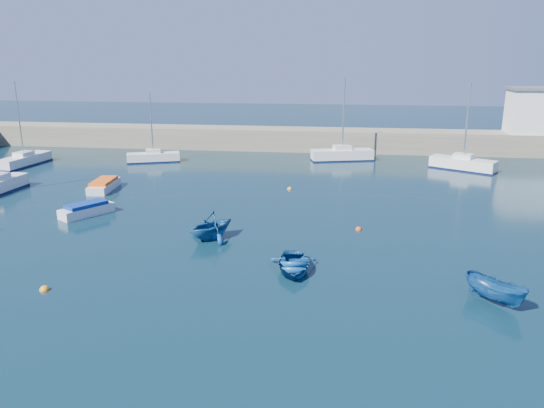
# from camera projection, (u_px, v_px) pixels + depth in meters

# --- Properties ---
(ground) EXTENTS (220.00, 220.00, 0.00)m
(ground) POSITION_uv_depth(u_px,v_px,m) (202.00, 331.00, 22.85)
(ground) COLOR #0A232F
(ground) RESTS_ON ground
(back_wall) EXTENTS (96.00, 4.50, 2.60)m
(back_wall) POSITION_uv_depth(u_px,v_px,m) (296.00, 139.00, 66.38)
(back_wall) COLOR #746D59
(back_wall) RESTS_ON ground
(sailboat_3) EXTENTS (1.91, 5.61, 7.48)m
(sailboat_3) POSITION_uv_depth(u_px,v_px,m) (1.00, 185.00, 45.94)
(sailboat_3) COLOR silver
(sailboat_3) RESTS_ON ground
(sailboat_4) EXTENTS (2.68, 6.99, 8.90)m
(sailboat_4) POSITION_uv_depth(u_px,v_px,m) (24.00, 160.00, 57.07)
(sailboat_4) COLOR silver
(sailboat_4) RESTS_ON ground
(sailboat_5) EXTENTS (5.89, 3.49, 7.55)m
(sailboat_5) POSITION_uv_depth(u_px,v_px,m) (153.00, 157.00, 58.83)
(sailboat_5) COLOR silver
(sailboat_5) RESTS_ON ground
(sailboat_6) EXTENTS (7.15, 3.69, 9.12)m
(sailboat_6) POSITION_uv_depth(u_px,v_px,m) (342.00, 154.00, 59.74)
(sailboat_6) COLOR silver
(sailboat_6) RESTS_ON ground
(sailboat_7) EXTENTS (6.56, 5.00, 8.76)m
(sailboat_7) POSITION_uv_depth(u_px,v_px,m) (463.00, 163.00, 54.72)
(sailboat_7) COLOR silver
(sailboat_7) RESTS_ON ground
(motorboat_1) EXTENTS (3.31, 4.05, 0.97)m
(motorboat_1) POSITION_uv_depth(u_px,v_px,m) (87.00, 209.00, 39.24)
(motorboat_1) COLOR silver
(motorboat_1) RESTS_ON ground
(motorboat_2) EXTENTS (1.98, 4.62, 0.93)m
(motorboat_2) POSITION_uv_depth(u_px,v_px,m) (104.00, 185.00, 46.68)
(motorboat_2) COLOR silver
(motorboat_2) RESTS_ON ground
(dinghy_center) EXTENTS (3.04, 4.01, 0.78)m
(dinghy_center) POSITION_uv_depth(u_px,v_px,m) (293.00, 264.00, 29.11)
(dinghy_center) COLOR navy
(dinghy_center) RESTS_ON ground
(dinghy_left) EXTENTS (4.52, 4.63, 1.85)m
(dinghy_left) POSITION_uv_depth(u_px,v_px,m) (211.00, 225.00, 34.09)
(dinghy_left) COLOR navy
(dinghy_left) RESTS_ON ground
(dinghy_right) EXTENTS (3.08, 3.24, 1.26)m
(dinghy_right) POSITION_uv_depth(u_px,v_px,m) (495.00, 291.00, 25.29)
(dinghy_right) COLOR navy
(dinghy_right) RESTS_ON ground
(buoy_0) EXTENTS (0.50, 0.50, 0.50)m
(buoy_0) POSITION_uv_depth(u_px,v_px,m) (45.00, 290.00, 26.84)
(buoy_0) COLOR orange
(buoy_0) RESTS_ON ground
(buoy_1) EXTENTS (0.45, 0.45, 0.45)m
(buoy_1) POSITION_uv_depth(u_px,v_px,m) (359.00, 230.00, 36.12)
(buoy_1) COLOR #CC400F
(buoy_1) RESTS_ON ground
(buoy_3) EXTENTS (0.45, 0.45, 0.45)m
(buoy_3) POSITION_uv_depth(u_px,v_px,m) (290.00, 189.00, 46.96)
(buoy_3) COLOR orange
(buoy_3) RESTS_ON ground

